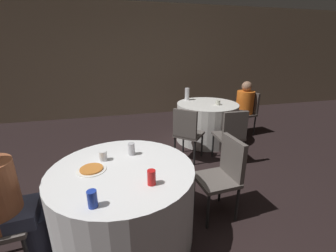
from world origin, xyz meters
TOP-DOWN VIEW (x-y plane):
  - ground_plane at (0.00, 0.00)m, footprint 16.00×16.00m
  - wall_back at (0.00, 4.38)m, footprint 16.00×0.06m
  - table_near at (-0.11, 0.12)m, footprint 1.28×1.28m
  - table_far at (1.62, 2.18)m, footprint 1.16×1.16m
  - chair_near_east at (0.94, 0.19)m, footprint 0.43×0.43m
  - chair_far_southwest at (0.96, 1.44)m, footprint 0.56×0.56m
  - chair_far_east at (2.61, 2.32)m, footprint 0.46×0.45m
  - chair_far_south at (1.58, 1.18)m, footprint 0.42×0.42m
  - person_floral_shirt at (-1.01, 0.03)m, footprint 0.51×0.37m
  - person_orange_shirt at (2.45, 2.30)m, footprint 0.51×0.38m
  - pizza_plate_near at (-0.37, 0.17)m, footprint 0.25×0.25m
  - soda_can_blue at (-0.33, -0.33)m, footprint 0.07×0.07m
  - soda_can_red at (0.09, -0.18)m, footprint 0.07×0.07m
  - soda_can_silver at (0.00, 0.38)m, footprint 0.07×0.07m
  - cup_near at (-0.27, 0.33)m, footprint 0.07×0.07m
  - bottle_far at (1.34, 2.57)m, footprint 0.09×0.09m
  - cup_far at (1.76, 2.03)m, footprint 0.09×0.09m

SIDE VIEW (x-z plane):
  - ground_plane at x=0.00m, z-range 0.00..0.00m
  - table_near at x=-0.11m, z-range 0.00..0.74m
  - table_far at x=1.62m, z-range 0.00..0.74m
  - chair_near_east at x=0.94m, z-range 0.09..0.96m
  - chair_far_southwest at x=0.96m, z-range 0.09..0.96m
  - chair_far_east at x=2.61m, z-range 0.09..0.96m
  - chair_far_south at x=1.58m, z-range 0.09..0.96m
  - person_orange_shirt at x=2.45m, z-range 0.01..1.12m
  - person_floral_shirt at x=-1.01m, z-range 0.01..1.19m
  - pizza_plate_near at x=-0.37m, z-range 0.74..0.76m
  - cup_far at x=1.76m, z-range 0.74..0.83m
  - cup_near at x=-0.27m, z-range 0.74..0.83m
  - soda_can_blue at x=-0.33m, z-range 0.74..0.86m
  - soda_can_red at x=0.09m, z-range 0.74..0.86m
  - soda_can_silver at x=0.00m, z-range 0.74..0.86m
  - bottle_far at x=1.34m, z-range 0.74..0.98m
  - wall_back at x=0.00m, z-range 0.00..2.80m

